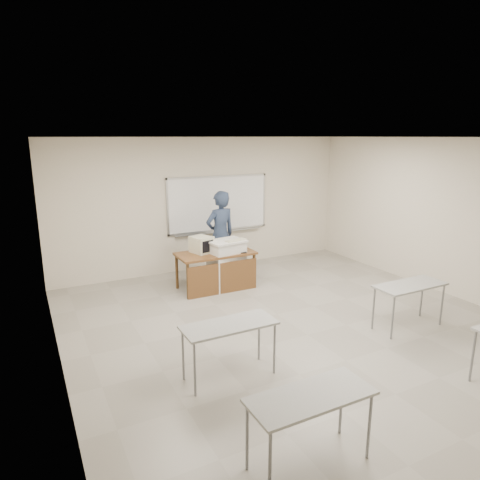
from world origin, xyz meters
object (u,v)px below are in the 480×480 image
podium (227,264)px  keyboard (236,240)px  mouse (241,251)px  crt_monitor (201,245)px  whiteboard (218,204)px  laptop (236,249)px  instructor_desk (218,263)px  presenter (220,235)px

podium → keyboard: (0.15, -0.12, 0.51)m
mouse → crt_monitor: bearing=168.7°
whiteboard → crt_monitor: bearing=-127.4°
laptop → whiteboard: bearing=95.4°
podium → crt_monitor: (-0.45, 0.23, 0.41)m
mouse → podium: bearing=172.9°
instructor_desk → keyboard: size_ratio=3.54×
keyboard → presenter: bearing=76.5°
instructor_desk → crt_monitor: (-0.25, 0.24, 0.35)m
instructor_desk → keyboard: bearing=-16.7°
presenter → podium: bearing=66.9°
mouse → presenter: (-0.09, 0.78, 0.18)m
whiteboard → mouse: 1.74m
mouse → whiteboard: bearing=94.7°
keyboard → presenter: presenter is taller
podium → presenter: 0.83m
podium → mouse: 0.40m
crt_monitor → laptop: crt_monitor is taller
laptop → mouse: laptop is taller
whiteboard → crt_monitor: size_ratio=6.10×
whiteboard → instructor_desk: size_ratio=1.61×
podium → keyboard: size_ratio=2.29×
whiteboard → crt_monitor: whiteboard is taller
keyboard → podium: bearing=130.1°
podium → laptop: laptop is taller
keyboard → presenter: size_ratio=0.23×
crt_monitor → mouse: crt_monitor is taller
whiteboard → laptop: size_ratio=7.30×
laptop → presenter: 0.72m
podium → keyboard: bearing=-46.4°
crt_monitor → mouse: bearing=-41.1°
whiteboard → keyboard: size_ratio=5.70×
mouse → instructor_desk: bearing=-177.6°
whiteboard → crt_monitor: 1.66m
instructor_desk → podium: bearing=3.9°
mouse → keyboard: size_ratio=0.23×
presenter → laptop: bearing=83.4°
presenter → keyboard: bearing=79.6°
laptop → presenter: bearing=108.3°
whiteboard → podium: bearing=-108.8°
whiteboard → instructor_desk: bearing=-115.3°
mouse → presenter: bearing=109.8°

